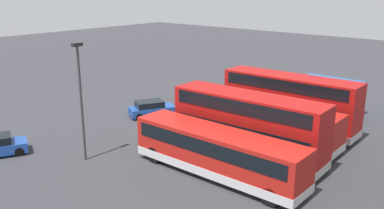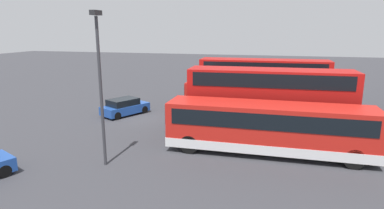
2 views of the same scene
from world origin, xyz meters
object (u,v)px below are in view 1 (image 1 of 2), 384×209
Objects in this scene: bus_single_deck_second at (265,120)px; bus_single_deck_fourth at (217,152)px; bus_double_decker_third at (248,125)px; car_small_green at (151,109)px; box_truck_blue at (321,93)px; bus_double_decker_near_end at (289,101)px; lamp_post_tall at (81,94)px.

bus_single_deck_fourth is at bearing 7.64° from bus_single_deck_second.
car_small_green is (-2.39, -11.95, -1.75)m from bus_double_decker_third.
box_truck_blue is (-13.99, -0.94, -0.74)m from bus_double_decker_third.
bus_double_decker_third reaches higher than box_truck_blue.
lamp_post_tall reaches higher than bus_double_decker_near_end.
lamp_post_tall is at bearing -27.27° from bus_double_decker_near_end.
bus_double_decker_near_end is at bearing 177.56° from bus_single_deck_second.
car_small_green is at bearing -43.50° from box_truck_blue.
bus_single_deck_fourth is 2.69× the size of car_small_green.
bus_double_decker_third is at bearing 5.82° from bus_double_decker_near_end.
bus_double_decker_near_end is 0.96× the size of bus_single_deck_fourth.
lamp_post_tall is (7.41, -8.27, 2.25)m from bus_double_decker_third.
bus_double_decker_third is 1.37× the size of lamp_post_tall.
bus_single_deck_fourth is at bearing 63.97° from car_small_green.
car_small_green is (4.82, -11.22, -1.75)m from bus_double_decker_near_end.
bus_single_deck_second and bus_single_deck_fourth have the same top height.
bus_double_decker_near_end is 1.40× the size of lamp_post_tall.
box_truck_blue is 1.72× the size of car_small_green.
bus_double_decker_third is 0.93× the size of bus_single_deck_fourth.
bus_single_deck_second is 10.23m from box_truck_blue.
bus_single_deck_second is 0.99× the size of bus_single_deck_fourth.
car_small_green is at bearing -159.40° from lamp_post_tall.
bus_double_decker_third is (3.77, 0.88, 0.82)m from bus_single_deck_second.
bus_single_deck_second is 1.07× the size of bus_double_decker_third.
bus_single_deck_second is 3.96m from bus_double_decker_third.
bus_double_decker_third is at bearing 131.85° from lamp_post_tall.
box_truck_blue is (-17.49, -1.04, 0.08)m from bus_single_deck_fourth.
lamp_post_tall is (21.40, -7.33, 2.99)m from box_truck_blue.
bus_double_decker_near_end is 16.60m from lamp_post_tall.
bus_double_decker_near_end is 7.25m from bus_double_decker_third.
bus_double_decker_third is at bearing 13.17° from bus_single_deck_second.
bus_double_decker_near_end is at bearing -175.58° from bus_single_deck_fourth.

